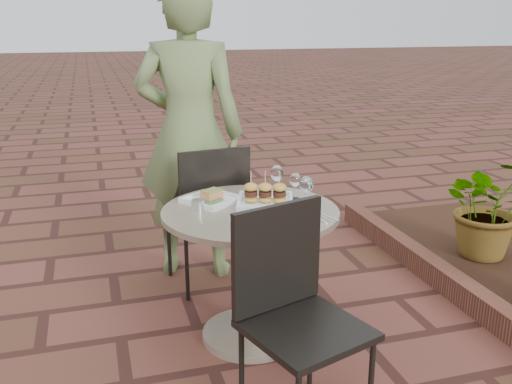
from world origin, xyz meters
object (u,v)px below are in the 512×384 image
object	(u,v)px
plate_salmon	(212,199)
plate_sliders	(265,198)
plate_tuna	(268,220)
chair_far	(210,207)
cafe_table	(250,254)
chair_near	(292,299)
diner	(189,133)

from	to	relation	value
plate_salmon	plate_sliders	world-z (taller)	plate_sliders
plate_tuna	chair_far	bearing A→B (deg)	96.88
cafe_table	chair_near	bearing A→B (deg)	-90.22
chair_far	plate_salmon	bearing A→B (deg)	71.83
cafe_table	chair_near	xyz separation A→B (m)	(-0.00, -0.64, 0.07)
chair_near	diner	size ratio (longest dim) A/B	0.49
cafe_table	plate_salmon	size ratio (longest dim) A/B	2.61
diner	plate_salmon	xyz separation A→B (m)	(-0.02, -0.77, -0.21)
cafe_table	chair_far	world-z (taller)	chair_far
chair_far	chair_near	distance (m)	1.28
plate_tuna	chair_near	bearing A→B (deg)	-93.68
chair_far	diner	bearing A→B (deg)	-87.36
chair_near	plate_sliders	world-z (taller)	chair_near
chair_far	plate_salmon	xyz separation A→B (m)	(-0.08, -0.47, 0.20)
chair_far	diner	xyz separation A→B (m)	(-0.06, 0.31, 0.41)
cafe_table	chair_far	xyz separation A→B (m)	(-0.08, 0.64, 0.07)
chair_near	plate_sliders	bearing A→B (deg)	63.79
chair_near	plate_sliders	size ratio (longest dim) A/B	2.60
plate_salmon	plate_sliders	distance (m)	0.28
plate_sliders	plate_tuna	distance (m)	0.28
chair_near	chair_far	bearing A→B (deg)	75.13
cafe_table	chair_far	bearing A→B (deg)	97.03
diner	chair_near	bearing A→B (deg)	114.56
cafe_table	chair_far	distance (m)	0.65
plate_sliders	cafe_table	bearing A→B (deg)	-152.44
chair_near	plate_salmon	bearing A→B (deg)	82.79
chair_far	chair_near	xyz separation A→B (m)	(0.08, -1.28, 0.00)
diner	plate_tuna	xyz separation A→B (m)	(0.16, -1.16, -0.21)
chair_far	chair_near	world-z (taller)	same
cafe_table	plate_tuna	size ratio (longest dim) A/B	2.59
cafe_table	chair_near	distance (m)	0.64
cafe_table	diner	distance (m)	1.07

